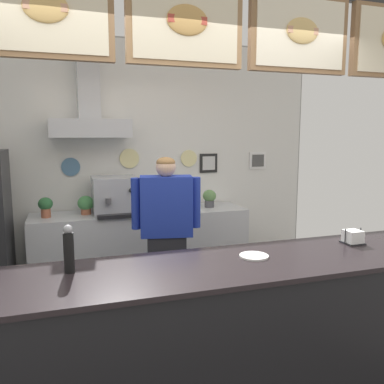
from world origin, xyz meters
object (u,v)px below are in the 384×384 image
at_px(condiment_plate, 254,256).
at_px(pepper_grinder, 69,249).
at_px(potted_rosemary, 209,198).
at_px(potted_sage, 46,206).
at_px(potted_basil, 156,202).
at_px(espresso_machine, 115,196).
at_px(shop_worker, 166,241).
at_px(potted_oregano, 86,204).
at_px(napkin_holder, 353,237).

xyz_separation_m(condiment_plate, pepper_grinder, (-1.12, 0.07, 0.13)).
bearing_deg(potted_rosemary, potted_sage, -179.57).
bearing_deg(potted_sage, potted_basil, 0.86).
relative_size(espresso_machine, potted_rosemary, 2.48).
height_order(espresso_machine, condiment_plate, espresso_machine).
height_order(shop_worker, potted_oregano, shop_worker).
bearing_deg(espresso_machine, shop_worker, -72.48).
distance_m(potted_rosemary, napkin_holder, 2.20).
distance_m(shop_worker, pepper_grinder, 1.44).
distance_m(shop_worker, potted_basil, 1.09).
relative_size(potted_rosemary, potted_basil, 1.14).
height_order(espresso_machine, potted_oregano, espresso_machine).
bearing_deg(condiment_plate, potted_oregano, 111.81).
xyz_separation_m(espresso_machine, potted_oregano, (-0.31, 0.05, -0.09)).
xyz_separation_m(shop_worker, condiment_plate, (0.27, -1.18, 0.18)).
xyz_separation_m(potted_basil, potted_oregano, (-0.79, 0.02, 0.01)).
bearing_deg(shop_worker, potted_rosemary, -116.20).
bearing_deg(pepper_grinder, potted_basil, 65.16).
xyz_separation_m(potted_rosemary, potted_sage, (-1.87, -0.01, 0.01)).
distance_m(potted_basil, pepper_grinder, 2.40).
relative_size(shop_worker, espresso_machine, 3.04).
bearing_deg(shop_worker, potted_sage, -33.40).
distance_m(potted_basil, potted_oregano, 0.80).
distance_m(shop_worker, condiment_plate, 1.23).
bearing_deg(espresso_machine, potted_oregano, 170.25).
bearing_deg(napkin_holder, espresso_machine, 123.26).
relative_size(potted_oregano, pepper_grinder, 0.75).
bearing_deg(pepper_grinder, shop_worker, 52.62).
bearing_deg(espresso_machine, condiment_plate, -74.94).
height_order(potted_sage, condiment_plate, potted_sage).
xyz_separation_m(shop_worker, espresso_machine, (-0.33, 1.03, 0.28)).
bearing_deg(pepper_grinder, potted_rosemary, 52.56).
bearing_deg(potted_rosemary, shop_worker, -127.51).
bearing_deg(napkin_holder, potted_sage, 134.68).
bearing_deg(napkin_holder, condiment_plate, -175.51).
distance_m(potted_rosemary, potted_oregano, 1.45).
bearing_deg(condiment_plate, shop_worker, 102.86).
height_order(shop_worker, potted_sage, shop_worker).
xyz_separation_m(shop_worker, potted_basil, (0.16, 1.06, 0.18)).
xyz_separation_m(espresso_machine, potted_sage, (-0.73, 0.01, -0.08)).
xyz_separation_m(potted_basil, potted_sage, (-1.21, -0.02, 0.02)).
distance_m(shop_worker, potted_rosemary, 1.35).
bearing_deg(shop_worker, potted_oregano, -48.25).
bearing_deg(napkin_holder, potted_oregano, 128.00).
xyz_separation_m(potted_sage, pepper_grinder, (0.20, -2.16, 0.12)).
xyz_separation_m(potted_sage, potted_oregano, (0.42, 0.04, -0.01)).
bearing_deg(potted_oregano, potted_rosemary, -1.08).
bearing_deg(potted_basil, napkin_holder, -66.94).
bearing_deg(potted_oregano, shop_worker, -59.57).
bearing_deg(shop_worker, pepper_grinder, 63.94).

